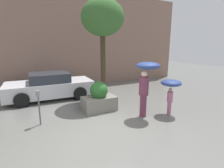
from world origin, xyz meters
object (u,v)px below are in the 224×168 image
at_px(person_child, 171,86).
at_px(parked_car_near, 50,86).
at_px(street_tree, 103,19).
at_px(parking_meter, 38,100).
at_px(planter_box, 99,99).
at_px(person_adult, 146,77).

height_order(person_child, parked_car_near, person_child).
bearing_deg(street_tree, parking_meter, -153.77).
height_order(planter_box, person_adult, person_adult).
height_order(planter_box, person_child, person_child).
bearing_deg(parking_meter, planter_box, 7.66).
bearing_deg(person_child, street_tree, 78.49).
distance_m(planter_box, parked_car_near, 3.15).
bearing_deg(person_child, parked_car_near, 90.39).
height_order(planter_box, parking_meter, planter_box).
bearing_deg(planter_box, person_child, -34.95).
xyz_separation_m(parked_car_near, parking_meter, (-0.79, -3.08, 0.25)).
xyz_separation_m(planter_box, person_child, (2.30, -1.61, 0.62)).
relative_size(parked_car_near, parking_meter, 3.53).
bearing_deg(person_adult, parking_meter, 165.07).
xyz_separation_m(parked_car_near, street_tree, (2.25, -1.58, 3.18)).
bearing_deg(street_tree, planter_box, -121.90).
height_order(person_adult, street_tree, street_tree).
bearing_deg(person_adult, planter_box, 135.56).
distance_m(parked_car_near, street_tree, 4.20).
relative_size(person_child, parking_meter, 1.14).
distance_m(person_adult, parking_meter, 3.82).
relative_size(person_child, street_tree, 0.29).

